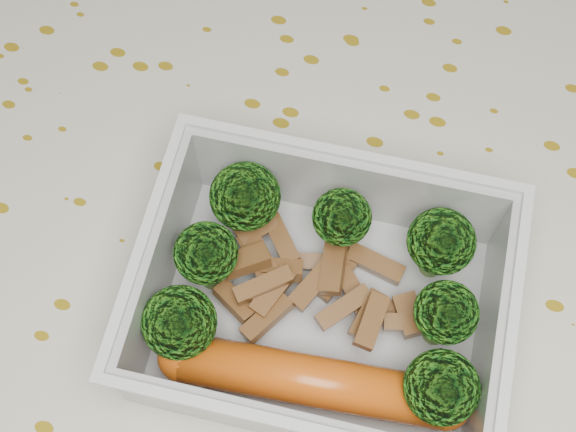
# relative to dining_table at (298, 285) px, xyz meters

# --- Properties ---
(dining_table) EXTENTS (1.40, 0.90, 0.75)m
(dining_table) POSITION_rel_dining_table_xyz_m (0.00, 0.00, 0.00)
(dining_table) COLOR brown
(dining_table) RESTS_ON ground
(tablecloth) EXTENTS (1.46, 0.96, 0.19)m
(tablecloth) POSITION_rel_dining_table_xyz_m (0.00, 0.00, 0.05)
(tablecloth) COLOR beige
(tablecloth) RESTS_ON dining_table
(lunch_container) EXTENTS (0.18, 0.15, 0.06)m
(lunch_container) POSITION_rel_dining_table_xyz_m (0.02, -0.04, 0.11)
(lunch_container) COLOR silver
(lunch_container) RESTS_ON tablecloth
(broccoli_florets) EXTENTS (0.16, 0.11, 0.05)m
(broccoli_florets) POSITION_rel_dining_table_xyz_m (0.02, -0.04, 0.13)
(broccoli_florets) COLOR #608C3F
(broccoli_florets) RESTS_ON lunch_container
(meat_pile) EXTENTS (0.11, 0.07, 0.03)m
(meat_pile) POSITION_rel_dining_table_xyz_m (0.02, -0.03, 0.11)
(meat_pile) COLOR brown
(meat_pile) RESTS_ON lunch_container
(sausage) EXTENTS (0.15, 0.04, 0.02)m
(sausage) POSITION_rel_dining_table_xyz_m (0.03, -0.08, 0.11)
(sausage) COLOR #CD520E
(sausage) RESTS_ON lunch_container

